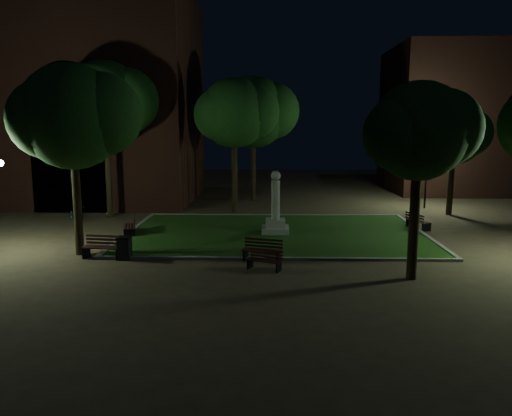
# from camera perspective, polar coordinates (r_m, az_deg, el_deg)

# --- Properties ---
(ground) EXTENTS (80.00, 80.00, 0.00)m
(ground) POSITION_cam_1_polar(r_m,az_deg,el_deg) (23.98, 2.26, -4.00)
(ground) COLOR #49392A
(lawn) EXTENTS (15.00, 10.00, 0.08)m
(lawn) POSITION_cam_1_polar(r_m,az_deg,el_deg) (25.92, 2.22, -2.88)
(lawn) COLOR #204413
(lawn) RESTS_ON ground
(lawn_kerb) EXTENTS (15.40, 10.40, 0.12)m
(lawn_kerb) POSITION_cam_1_polar(r_m,az_deg,el_deg) (25.91, 2.22, -2.84)
(lawn_kerb) COLOR slate
(lawn_kerb) RESTS_ON ground
(monument) EXTENTS (1.40, 1.40, 3.20)m
(monument) POSITION_cam_1_polar(r_m,az_deg,el_deg) (25.74, 2.23, -0.89)
(monument) COLOR gray
(monument) RESTS_ON lawn
(building_main) EXTENTS (20.00, 12.00, 15.00)m
(building_main) POSITION_cam_1_polar(r_m,az_deg,el_deg) (40.27, -21.58, 11.38)
(building_main) COLOR #411E18
(building_main) RESTS_ON ground
(building_far) EXTENTS (16.00, 10.00, 12.00)m
(building_far) POSITION_cam_1_polar(r_m,az_deg,el_deg) (47.02, 24.83, 9.12)
(building_far) COLOR #411E18
(building_far) RESTS_ON ground
(tree_west) EXTENTS (5.44, 4.44, 8.14)m
(tree_west) POSITION_cam_1_polar(r_m,az_deg,el_deg) (22.47, -20.05, 9.76)
(tree_west) COLOR black
(tree_west) RESTS_ON ground
(tree_north_wl) EXTENTS (5.33, 4.35, 8.49)m
(tree_north_wl) POSITION_cam_1_polar(r_m,az_deg,el_deg) (31.64, -2.34, 10.77)
(tree_north_wl) COLOR black
(tree_north_wl) RESTS_ON ground
(tree_ne) EXTENTS (4.56, 3.72, 6.87)m
(tree_ne) POSITION_cam_1_polar(r_m,az_deg,el_deg) (33.25, 21.81, 7.80)
(tree_ne) COLOR black
(tree_ne) RESTS_ON ground
(tree_se) EXTENTS (4.30, 3.51, 7.13)m
(tree_se) POSITION_cam_1_polar(r_m,az_deg,el_deg) (18.57, 18.36, 8.29)
(tree_se) COLOR black
(tree_se) RESTS_ON ground
(tree_nw) EXTENTS (5.98, 4.89, 9.37)m
(tree_nw) POSITION_cam_1_polar(r_m,az_deg,el_deg) (31.48, -16.71, 11.51)
(tree_nw) COLOR black
(tree_nw) RESTS_ON ground
(tree_far_north) EXTENTS (6.38, 5.20, 9.10)m
(tree_far_north) POSITION_cam_1_polar(r_m,az_deg,el_deg) (36.92, -0.15, 10.89)
(tree_far_north) COLOR black
(tree_far_north) RESTS_ON ground
(lamppost_nw) EXTENTS (1.18, 0.28, 4.14)m
(lamppost_nw) POSITION_cam_1_polar(r_m,az_deg,el_deg) (36.77, -17.32, 4.90)
(lamppost_nw) COLOR black
(lamppost_nw) RESTS_ON ground
(lamppost_ne) EXTENTS (1.18, 0.28, 4.64)m
(lamppost_ne) POSITION_cam_1_polar(r_m,az_deg,el_deg) (35.39, 18.96, 5.14)
(lamppost_ne) COLOR black
(lamppost_ne) RESTS_ON ground
(bench_near_left) EXTENTS (1.48, 1.01, 0.77)m
(bench_near_left) POSITION_cam_1_polar(r_m,az_deg,el_deg) (19.53, 1.02, -6.04)
(bench_near_left) COLOR black
(bench_near_left) RESTS_ON ground
(bench_near_right) EXTENTS (1.74, 0.99, 0.90)m
(bench_near_right) POSITION_cam_1_polar(r_m,az_deg,el_deg) (20.77, 0.73, -4.91)
(bench_near_right) COLOR black
(bench_near_right) RESTS_ON ground
(bench_west_near) EXTENTS (1.79, 0.84, 0.95)m
(bench_west_near) POSITION_cam_1_polar(r_m,az_deg,el_deg) (22.17, -17.06, -4.35)
(bench_west_near) COLOR black
(bench_west_near) RESTS_ON ground
(bench_left_side) EXTENTS (0.97, 1.73, 0.90)m
(bench_left_side) POSITION_cam_1_polar(r_m,az_deg,el_deg) (26.39, -14.13, -2.09)
(bench_left_side) COLOR black
(bench_left_side) RESTS_ON ground
(bench_right_side) EXTENTS (1.07, 1.69, 0.87)m
(bench_right_side) POSITION_cam_1_polar(r_m,az_deg,el_deg) (28.41, 17.97, -1.48)
(bench_right_side) COLOR black
(bench_right_side) RESTS_ON ground
(trash_bin) EXTENTS (0.59, 0.59, 0.97)m
(trash_bin) POSITION_cam_1_polar(r_m,az_deg,el_deg) (21.65, -14.79, -4.44)
(trash_bin) COLOR black
(trash_bin) RESTS_ON ground
(bicycle) EXTENTS (1.56, 1.52, 0.85)m
(bicycle) POSITION_cam_1_polar(r_m,az_deg,el_deg) (31.27, -19.83, -0.59)
(bicycle) COLOR black
(bicycle) RESTS_ON ground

